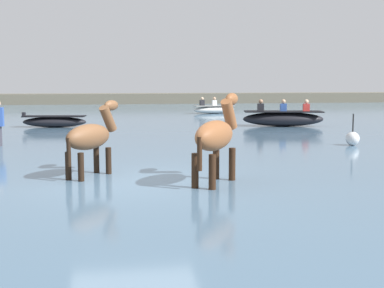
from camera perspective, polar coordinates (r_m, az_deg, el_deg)
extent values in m
plane|color=#666051|center=(10.06, -6.21, -5.78)|extent=(120.00, 120.00, 0.00)
cube|color=slate|center=(19.92, -7.71, 0.95)|extent=(90.00, 90.00, 0.31)
ellipsoid|color=brown|center=(9.60, 2.42, 0.92)|extent=(1.16, 1.39, 0.55)
cylinder|color=black|center=(10.20, 2.60, -2.91)|extent=(0.13, 0.13, 0.93)
cylinder|color=black|center=(10.08, 4.32, -3.04)|extent=(0.13, 0.13, 0.93)
cylinder|color=black|center=(9.34, 0.33, -3.82)|extent=(0.13, 0.13, 0.93)
cylinder|color=black|center=(9.21, 2.19, -3.98)|extent=(0.13, 0.13, 0.93)
cylinder|color=brown|center=(10.23, 4.00, 3.21)|extent=(0.46, 0.54, 0.63)
ellipsoid|color=brown|center=(10.35, 4.29, 4.84)|extent=(0.43, 0.50, 0.23)
cylinder|color=black|center=(9.04, 0.82, -1.06)|extent=(0.09, 0.09, 0.59)
ellipsoid|color=brown|center=(10.51, -11.07, 0.76)|extent=(1.08, 1.27, 0.50)
cylinder|color=black|center=(11.03, -10.22, -2.47)|extent=(0.12, 0.12, 0.85)
cylinder|color=black|center=(10.86, -8.95, -2.60)|extent=(0.12, 0.12, 0.85)
cylinder|color=black|center=(10.36, -13.13, -3.16)|extent=(0.12, 0.12, 0.85)
cylinder|color=black|center=(10.17, -11.82, -3.31)|extent=(0.12, 0.12, 0.85)
cylinder|color=brown|center=(11.01, -9.02, 2.72)|extent=(0.43, 0.49, 0.57)
ellipsoid|color=brown|center=(11.09, -8.66, 4.12)|extent=(0.40, 0.45, 0.21)
cylinder|color=black|center=(10.08, -13.11, -0.88)|extent=(0.08, 0.08, 0.54)
ellipsoid|color=black|center=(21.98, -14.55, 2.31)|extent=(2.63, 1.14, 0.42)
cube|color=black|center=(21.97, -14.57, 2.91)|extent=(2.52, 1.09, 0.04)
cube|color=black|center=(22.29, -17.62, 3.04)|extent=(0.14, 0.18, 0.18)
ellipsoid|color=silver|center=(30.12, 2.38, 3.70)|extent=(2.48, 1.06, 0.41)
cube|color=gray|center=(30.11, 2.38, 4.12)|extent=(2.38, 1.02, 0.04)
cube|color=black|center=(30.51, 4.43, 4.28)|extent=(0.14, 0.17, 0.18)
cube|color=#232328|center=(29.99, 1.10, 4.44)|extent=(0.28, 0.21, 0.30)
sphere|color=beige|center=(29.98, 1.10, 4.90)|extent=(0.18, 0.18, 0.18)
cube|color=white|center=(30.07, 2.41, 4.44)|extent=(0.28, 0.21, 0.30)
sphere|color=tan|center=(30.06, 2.41, 4.90)|extent=(0.18, 0.18, 0.18)
ellipsoid|color=black|center=(22.04, 9.76, 2.65)|extent=(3.42, 1.67, 0.58)
cube|color=black|center=(22.02, 9.77, 3.46)|extent=(3.29, 1.61, 0.04)
cube|color=red|center=(22.08, 12.18, 3.86)|extent=(0.29, 0.23, 0.30)
sphere|color=beige|center=(22.07, 12.19, 4.48)|extent=(0.18, 0.18, 0.18)
cube|color=#3356A8|center=(21.99, 9.79, 3.90)|extent=(0.29, 0.23, 0.30)
sphere|color=tan|center=(21.98, 9.80, 4.52)|extent=(0.18, 0.18, 0.18)
cube|color=#232328|center=(21.93, 7.39, 3.94)|extent=(0.29, 0.23, 0.30)
sphere|color=#A37556|center=(21.92, 7.40, 4.56)|extent=(0.18, 0.18, 0.18)
sphere|color=silver|center=(16.03, 16.86, 0.56)|extent=(0.40, 0.40, 0.40)
cylinder|color=black|center=(15.99, 16.92, 2.19)|extent=(0.04, 0.04, 0.52)
cube|color=#605B4C|center=(42.80, -8.51, 4.64)|extent=(80.00, 2.40, 1.12)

